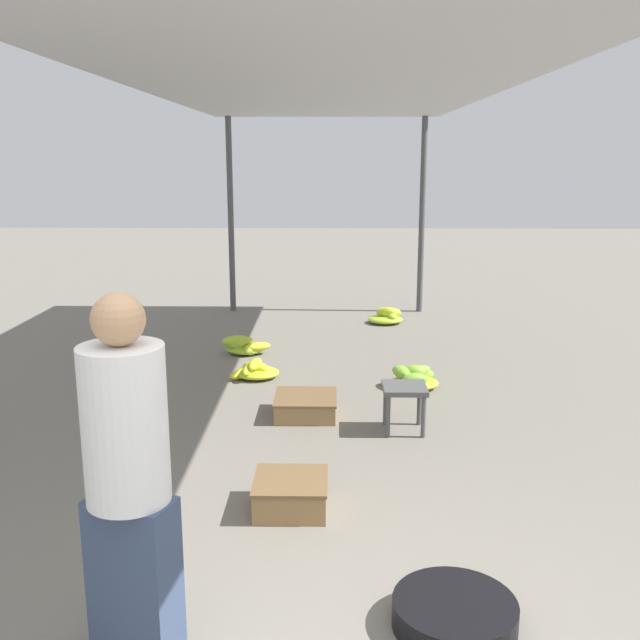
{
  "coord_description": "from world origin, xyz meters",
  "views": [
    {
      "loc": [
        0.09,
        -2.05,
        2.1
      ],
      "look_at": [
        0.0,
        3.12,
        0.93
      ],
      "focal_mm": 40.0,
      "sensor_mm": 36.0,
      "label": 1
    }
  ],
  "objects_px": {
    "stool": "(404,394)",
    "crate_mid": "(306,406)",
    "vendor_foreground": "(128,480)",
    "banana_pile_right_1": "(387,317)",
    "banana_pile_left_1": "(245,347)",
    "crate_near": "(291,494)",
    "banana_pile_right_0": "(414,378)",
    "banana_pile_left_0": "(254,371)",
    "basin_black": "(455,614)"
  },
  "relations": [
    {
      "from": "vendor_foreground",
      "to": "banana_pile_left_1",
      "type": "distance_m",
      "value": 4.95
    },
    {
      "from": "vendor_foreground",
      "to": "banana_pile_left_1",
      "type": "relative_size",
      "value": 2.8
    },
    {
      "from": "basin_black",
      "to": "banana_pile_left_0",
      "type": "xyz_separation_m",
      "value": [
        -1.33,
        3.79,
        0.01
      ]
    },
    {
      "from": "vendor_foreground",
      "to": "banana_pile_right_0",
      "type": "xyz_separation_m",
      "value": [
        1.59,
        3.76,
        -0.74
      ]
    },
    {
      "from": "stool",
      "to": "crate_mid",
      "type": "distance_m",
      "value": 0.88
    },
    {
      "from": "banana_pile_left_0",
      "to": "crate_near",
      "type": "relative_size",
      "value": 1.11
    },
    {
      "from": "banana_pile_left_0",
      "to": "banana_pile_right_1",
      "type": "bearing_deg",
      "value": 58.59
    },
    {
      "from": "basin_black",
      "to": "crate_near",
      "type": "distance_m",
      "value": 1.38
    },
    {
      "from": "stool",
      "to": "banana_pile_left_0",
      "type": "bearing_deg",
      "value": 134.35
    },
    {
      "from": "banana_pile_right_0",
      "to": "crate_near",
      "type": "bearing_deg",
      "value": -113.0
    },
    {
      "from": "basin_black",
      "to": "banana_pile_right_0",
      "type": "relative_size",
      "value": 1.2
    },
    {
      "from": "banana_pile_right_1",
      "to": "crate_near",
      "type": "height_order",
      "value": "banana_pile_right_1"
    },
    {
      "from": "banana_pile_left_1",
      "to": "banana_pile_right_0",
      "type": "distance_m",
      "value": 2.06
    },
    {
      "from": "basin_black",
      "to": "stool",
      "type": "bearing_deg",
      "value": 89.97
    },
    {
      "from": "stool",
      "to": "basin_black",
      "type": "height_order",
      "value": "stool"
    },
    {
      "from": "banana_pile_left_1",
      "to": "crate_near",
      "type": "relative_size",
      "value": 1.27
    },
    {
      "from": "banana_pile_left_1",
      "to": "banana_pile_right_0",
      "type": "xyz_separation_m",
      "value": [
        1.72,
        -1.13,
        0.01
      ]
    },
    {
      "from": "vendor_foreground",
      "to": "stool",
      "type": "bearing_deg",
      "value": 62.44
    },
    {
      "from": "banana_pile_left_0",
      "to": "basin_black",
      "type": "bearing_deg",
      "value": -70.63
    },
    {
      "from": "banana_pile_left_1",
      "to": "basin_black",
      "type": "bearing_deg",
      "value": -71.89
    },
    {
      "from": "banana_pile_right_1",
      "to": "crate_mid",
      "type": "distance_m",
      "value": 3.59
    },
    {
      "from": "stool",
      "to": "crate_mid",
      "type": "relative_size",
      "value": 0.72
    },
    {
      "from": "vendor_foreground",
      "to": "crate_near",
      "type": "bearing_deg",
      "value": 67.12
    },
    {
      "from": "stool",
      "to": "basin_black",
      "type": "bearing_deg",
      "value": -90.03
    },
    {
      "from": "banana_pile_right_0",
      "to": "banana_pile_right_1",
      "type": "bearing_deg",
      "value": 91.1
    },
    {
      "from": "banana_pile_right_0",
      "to": "crate_mid",
      "type": "relative_size",
      "value": 0.92
    },
    {
      "from": "banana_pile_right_0",
      "to": "crate_mid",
      "type": "xyz_separation_m",
      "value": [
        -0.99,
        -0.77,
        -0.0
      ]
    },
    {
      "from": "stool",
      "to": "crate_mid",
      "type": "xyz_separation_m",
      "value": [
        -0.79,
        0.33,
        -0.22
      ]
    },
    {
      "from": "vendor_foreground",
      "to": "banana_pile_left_0",
      "type": "xyz_separation_m",
      "value": [
        0.06,
        4.02,
        -0.76
      ]
    },
    {
      "from": "crate_near",
      "to": "stool",
      "type": "bearing_deg",
      "value": 57.98
    },
    {
      "from": "basin_black",
      "to": "banana_pile_right_1",
      "type": "bearing_deg",
      "value": 88.6
    },
    {
      "from": "banana_pile_left_1",
      "to": "banana_pile_right_1",
      "type": "distance_m",
      "value": 2.29
    },
    {
      "from": "banana_pile_right_0",
      "to": "crate_mid",
      "type": "bearing_deg",
      "value": -142.22
    },
    {
      "from": "banana_pile_right_1",
      "to": "crate_mid",
      "type": "relative_size",
      "value": 0.96
    },
    {
      "from": "banana_pile_left_0",
      "to": "banana_pile_left_1",
      "type": "xyz_separation_m",
      "value": [
        -0.19,
        0.87,
        0.01
      ]
    },
    {
      "from": "banana_pile_left_1",
      "to": "banana_pile_right_0",
      "type": "relative_size",
      "value": 1.2
    },
    {
      "from": "vendor_foreground",
      "to": "basin_black",
      "type": "relative_size",
      "value": 2.8
    },
    {
      "from": "banana_pile_right_0",
      "to": "banana_pile_right_1",
      "type": "distance_m",
      "value": 2.7
    },
    {
      "from": "vendor_foreground",
      "to": "banana_pile_left_0",
      "type": "relative_size",
      "value": 3.21
    },
    {
      "from": "crate_mid",
      "to": "banana_pile_right_1",
      "type": "bearing_deg",
      "value": 74.85
    },
    {
      "from": "stool",
      "to": "vendor_foreground",
      "type": "bearing_deg",
      "value": -117.56
    },
    {
      "from": "vendor_foreground",
      "to": "banana_pile_right_1",
      "type": "bearing_deg",
      "value": 76.58
    },
    {
      "from": "banana_pile_left_1",
      "to": "crate_mid",
      "type": "relative_size",
      "value": 1.11
    },
    {
      "from": "banana_pile_right_1",
      "to": "crate_mid",
      "type": "height_order",
      "value": "banana_pile_right_1"
    },
    {
      "from": "crate_near",
      "to": "crate_mid",
      "type": "xyz_separation_m",
      "value": [
        0.03,
        1.63,
        -0.01
      ]
    },
    {
      "from": "basin_black",
      "to": "banana_pile_right_1",
      "type": "height_order",
      "value": "banana_pile_right_1"
    },
    {
      "from": "banana_pile_right_1",
      "to": "vendor_foreground",
      "type": "bearing_deg",
      "value": -103.42
    },
    {
      "from": "banana_pile_left_1",
      "to": "banana_pile_right_0",
      "type": "height_order",
      "value": "banana_pile_right_0"
    },
    {
      "from": "crate_mid",
      "to": "banana_pile_right_0",
      "type": "bearing_deg",
      "value": 37.78
    },
    {
      "from": "banana_pile_left_0",
      "to": "vendor_foreground",
      "type": "bearing_deg",
      "value": -90.82
    }
  ]
}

